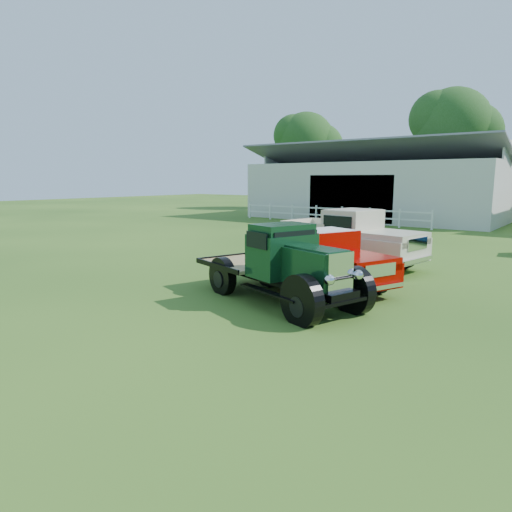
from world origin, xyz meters
The scene contains 8 objects.
ground centered at (0.00, 0.00, 0.00)m, with size 120.00×120.00×0.00m, color #2D5019.
shed_left centered at (-7.00, 26.00, 2.80)m, with size 18.80×10.20×5.60m, color beige, non-canonical shape.
fence_rail centered at (-8.00, 20.00, 0.60)m, with size 14.20×0.16×1.20m, color white, non-canonical shape.
tree_a centered at (-18.00, 33.00, 5.25)m, with size 6.30×6.30×10.50m, color #19400F, non-canonical shape.
tree_b centered at (-4.00, 34.00, 5.75)m, with size 6.90×6.90×11.50m, color #19400F, non-canonical shape.
vintage_flatbed centered at (1.01, 1.11, 0.98)m, with size 4.92×1.95×1.95m, color #0F361D, non-canonical shape.
red_pickup centered at (1.08, 3.15, 0.83)m, with size 4.54×1.75×1.66m, color #9F0500, non-canonical shape.
white_pickup centered at (0.20, 6.60, 0.97)m, with size 5.29×2.05×1.94m, color beige, non-canonical shape.
Camera 1 is at (7.36, -8.03, 3.03)m, focal length 32.00 mm.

